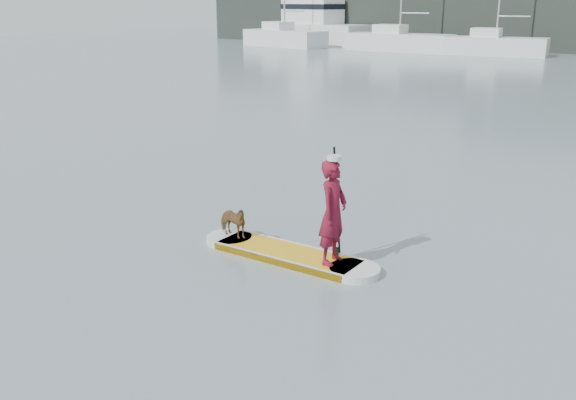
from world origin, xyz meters
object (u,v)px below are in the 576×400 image
Objects in this scene: sailboat_c at (495,45)px; dog at (232,221)px; paddleboard at (288,254)px; sailboat_b at (399,40)px; sailboat_a at (284,37)px; motor_yacht_b at (316,23)px; paddler at (333,212)px.

dog is at bearing -85.51° from sailboat_c.
paddleboard is 0.25× the size of sailboat_b.
sailboat_c is at bearing 17.02° from dog.
dog is (-1.17, -0.03, 0.35)m from paddleboard.
sailboat_a is 0.95× the size of sailboat_b.
paddleboard is 1.22m from dog.
paddleboard is 0.30× the size of motor_yacht_b.
sailboat_b is 1.18× the size of motor_yacht_b.
paddler is 2.09m from dog.
sailboat_b reaches higher than paddler.
paddleboard is 45.93m from sailboat_b.
dog is at bearing -68.60° from sailboat_b.
paddler is at bearing -66.27° from sailboat_b.
sailboat_c reaches higher than dog.
sailboat_b is at bearing 26.91° from dog.
sailboat_c is at bearing 1.45° from motor_yacht_b.
paddleboard is at bearing 84.96° from paddler.
paddler is at bearing -82.94° from sailboat_c.
paddler is 46.25m from sailboat_b.
sailboat_c is (-11.62, 42.44, -0.14)m from paddler.
paddleboard is at bearing -42.84° from sailboat_a.
dog is 0.05× the size of sailboat_a.
sailboat_b is 11.41m from motor_yacht_b.
paddler is 44.00m from sailboat_c.
dog is 53.84m from motor_yacht_b.
dog is (-2.02, -0.05, -0.54)m from paddler.
sailboat_a is (-29.80, 41.01, 0.81)m from paddleboard.
sailboat_b is 1.20× the size of sailboat_c.
paddleboard is 43.81m from sailboat_c.
motor_yacht_b is at bearing 26.86° from paddler.
paddler is 0.15× the size of motor_yacht_b.
motor_yacht_b is (-18.59, 3.35, 1.16)m from sailboat_c.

